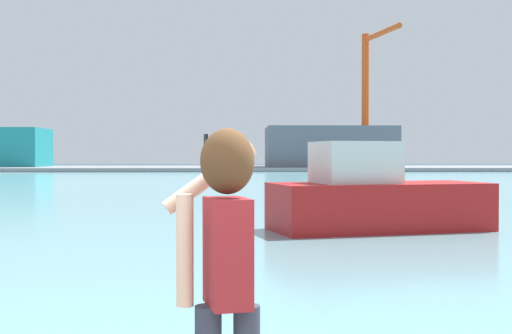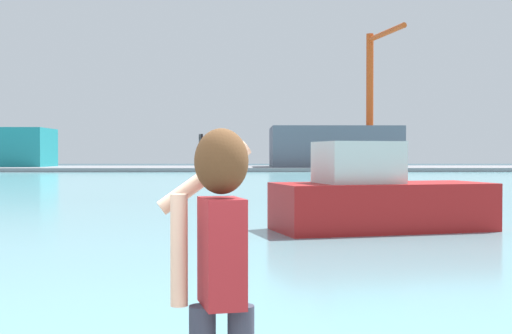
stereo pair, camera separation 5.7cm
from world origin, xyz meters
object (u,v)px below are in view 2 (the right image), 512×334
(warehouse_left, at_px, (13,147))
(port_crane, at_px, (373,86))
(warehouse_right, at_px, (333,147))
(boat_moored, at_px, (378,198))
(person_photographer, at_px, (219,259))

(warehouse_left, bearing_deg, port_crane, -5.68)
(warehouse_left, relative_size, warehouse_right, 0.59)
(port_crane, bearing_deg, boat_moored, -100.82)
(warehouse_right, xyz_separation_m, port_crane, (5.21, -1.83, 8.31))
(boat_moored, relative_size, port_crane, 0.37)
(person_photographer, distance_m, port_crane, 90.42)
(boat_moored, relative_size, warehouse_left, 0.65)
(person_photographer, bearing_deg, warehouse_right, -21.31)
(boat_moored, distance_m, port_crane, 74.05)
(boat_moored, xyz_separation_m, warehouse_left, (-36.98, 77.03, 2.31))
(boat_moored, height_order, warehouse_right, warehouse_right)
(person_photographer, bearing_deg, warehouse_left, 6.13)
(warehouse_left, relative_size, port_crane, 0.56)
(warehouse_left, distance_m, warehouse_right, 45.63)
(person_photographer, height_order, warehouse_left, warehouse_left)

